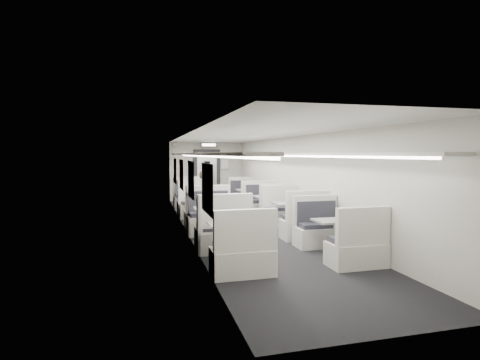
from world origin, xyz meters
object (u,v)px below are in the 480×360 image
booth_right_c (291,217)px  exit_sign (209,145)px  booth_left_b (199,209)px  passenger (203,193)px  booth_left_d (232,242)px  vestibule_door (207,175)px  booth_right_d (336,237)px  booth_right_a (248,199)px  booth_left_a (191,201)px  booth_right_b (269,208)px  booth_left_c (216,224)px

booth_right_c → exit_sign: size_ratio=3.36×
booth_left_b → passenger: (0.29, 1.03, 0.35)m
booth_left_d → exit_sign: (1.00, 8.33, 1.92)m
booth_left_d → vestibule_door: size_ratio=0.96×
booth_right_d → exit_sign: exit_sign is taller
booth_right_a → vestibule_door: 3.01m
passenger → vestibule_door: vestibule_door is taller
booth_left_b → passenger: bearing=74.1°
booth_left_a → booth_right_c: size_ratio=1.00×
booth_left_b → vestibule_door: bearing=77.9°
booth_right_b → booth_right_d: (0.00, -3.94, -0.01)m
booth_right_d → booth_right_a: bearing=90.0°
booth_left_b → booth_right_a: (2.00, 1.91, 0.01)m
booth_left_b → passenger: passenger is taller
passenger → exit_sign: 3.60m
booth_right_a → vestibule_door: bearing=109.9°
booth_right_b → vestibule_door: size_ratio=0.97×
booth_left_c → booth_right_d: size_ratio=1.11×
booth_left_a → exit_sign: 3.21m
booth_right_d → vestibule_door: bearing=96.4°
booth_left_a → passenger: (0.29, -0.77, 0.32)m
booth_left_a → vestibule_door: (1.00, 2.87, 0.67)m
booth_left_d → booth_right_d: 2.00m
booth_left_d → booth_right_d: size_ratio=1.03×
booth_right_c → booth_right_b: bearing=90.0°
booth_left_a → booth_left_d: size_ratio=1.03×
booth_left_b → booth_right_c: booth_right_c is taller
exit_sign → vestibule_door: bearing=90.0°
booth_left_d → booth_right_c: booth_right_c is taller
booth_left_c → booth_left_a: bearing=90.0°
booth_left_a → booth_right_a: 2.00m
booth_right_d → booth_left_c: bearing=140.7°
booth_left_d → booth_left_b: bearing=90.0°
booth_left_c → vestibule_door: size_ratio=1.03×
booth_right_a → booth_left_d: bearing=-108.3°
booth_left_d → passenger: size_ratio=1.45×
booth_left_d → booth_right_a: (2.00, 6.06, -0.00)m
vestibule_door → exit_sign: size_ratio=3.39×
booth_left_d → passenger: 5.20m
booth_right_d → passenger: 5.54m
booth_right_b → booth_right_d: 3.94m
booth_left_b → booth_left_c: bearing=-90.0°
booth_left_b → booth_right_a: bearing=43.7°
booth_right_d → booth_left_a: bearing=108.4°
booth_right_a → booth_right_d: booth_right_a is taller
vestibule_door → booth_right_b: bearing=-78.6°
booth_right_b → booth_right_c: (0.00, -1.75, 0.01)m
booth_left_a → booth_right_c: same height
booth_left_d → booth_right_c: bearing=46.8°
booth_right_b → passenger: (-1.71, 1.31, 0.33)m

